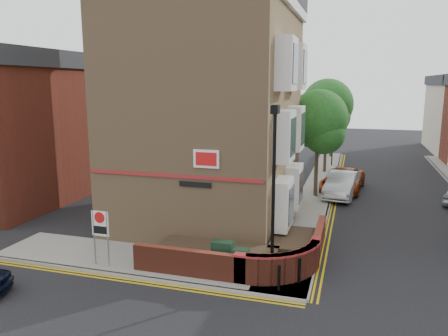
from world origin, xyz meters
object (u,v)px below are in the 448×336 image
zone_sign (100,228)px  silver_car_near (342,185)px  lamppost (273,193)px  utility_cabinet_large (223,256)px

zone_sign → silver_car_near: zone_sign is taller
lamppost → zone_sign: bearing=-173.9°
utility_cabinet_large → zone_sign: zone_sign is taller
zone_sign → lamppost: bearing=6.1°
zone_sign → utility_cabinet_large: bearing=9.7°
utility_cabinet_large → zone_sign: 4.86m
lamppost → silver_car_near: size_ratio=1.32×
silver_car_near → utility_cabinet_large: bearing=-99.0°
utility_cabinet_large → zone_sign: size_ratio=0.55×
utility_cabinet_large → zone_sign: bearing=-170.3°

